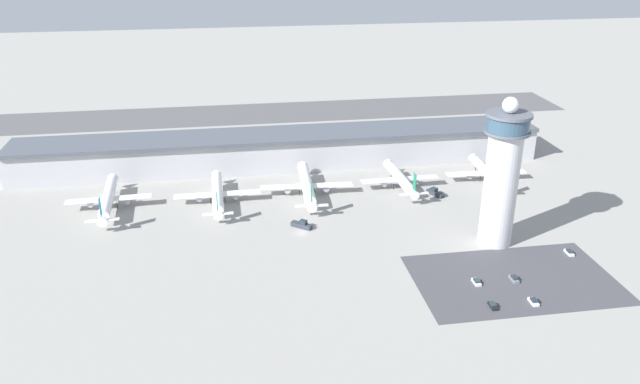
% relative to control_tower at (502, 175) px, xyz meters
% --- Properties ---
extents(ground_plane, '(1000.00, 1000.00, 0.00)m').
position_rel_control_tower_xyz_m(ground_plane, '(-66.81, 17.75, -25.77)').
color(ground_plane, gray).
extents(terminal_building, '(240.56, 25.00, 15.98)m').
position_rel_control_tower_xyz_m(terminal_building, '(-66.81, 87.75, -17.68)').
color(terminal_building, '#B2B2B7').
rests_on(terminal_building, ground).
extents(runway_strip, '(360.84, 44.00, 0.01)m').
position_rel_control_tower_xyz_m(runway_strip, '(-66.81, 177.38, -25.77)').
color(runway_strip, '#515154').
rests_on(runway_strip, ground).
extents(control_tower, '(15.25, 15.25, 52.89)m').
position_rel_control_tower_xyz_m(control_tower, '(0.00, 0.00, 0.00)').
color(control_tower, silver).
rests_on(control_tower, ground).
extents(parking_lot_surface, '(64.00, 40.00, 0.01)m').
position_rel_control_tower_xyz_m(parking_lot_surface, '(-3.92, -25.08, -25.77)').
color(parking_lot_surface, '#424247').
rests_on(parking_lot_surface, ground).
extents(airplane_gate_alpha, '(33.17, 44.12, 13.92)m').
position_rel_control_tower_xyz_m(airplane_gate_alpha, '(-139.49, 50.09, -21.06)').
color(airplane_gate_alpha, white).
rests_on(airplane_gate_alpha, ground).
extents(airplane_gate_bravo, '(34.68, 42.21, 13.03)m').
position_rel_control_tower_xyz_m(airplane_gate_bravo, '(-96.89, 49.18, -21.50)').
color(airplane_gate_bravo, white).
rests_on(airplane_gate_bravo, ground).
extents(airplane_gate_charlie, '(38.63, 45.18, 14.28)m').
position_rel_control_tower_xyz_m(airplane_gate_charlie, '(-60.03, 51.62, -21.28)').
color(airplane_gate_charlie, white).
rests_on(airplane_gate_charlie, ground).
extents(airplane_gate_delta, '(33.74, 37.34, 13.66)m').
position_rel_control_tower_xyz_m(airplane_gate_delta, '(-19.68, 52.41, -21.15)').
color(airplane_gate_delta, silver).
rests_on(airplane_gate_delta, ground).
extents(airplane_gate_echo, '(35.69, 37.29, 12.63)m').
position_rel_control_tower_xyz_m(airplane_gate_echo, '(20.00, 54.43, -21.50)').
color(airplane_gate_echo, white).
rests_on(airplane_gate_echo, ground).
extents(service_truck_catering, '(6.11, 8.44, 3.05)m').
position_rel_control_tower_xyz_m(service_truck_catering, '(-7.10, 43.39, -24.71)').
color(service_truck_catering, black).
rests_on(service_truck_catering, ground).
extents(service_truck_fuel, '(7.85, 6.91, 3.17)m').
position_rel_control_tower_xyz_m(service_truck_fuel, '(-66.10, 22.12, -24.66)').
color(service_truck_fuel, black).
rests_on(service_truck_fuel, ground).
extents(car_yellow_taxi, '(1.82, 4.32, 1.39)m').
position_rel_control_tower_xyz_m(car_yellow_taxi, '(-16.79, -25.46, -25.23)').
color(car_yellow_taxi, black).
rests_on(car_yellow_taxi, ground).
extents(car_black_suv, '(1.94, 4.30, 1.50)m').
position_rel_control_tower_xyz_m(car_black_suv, '(-4.20, -38.77, -25.19)').
color(car_black_suv, black).
rests_on(car_black_suv, ground).
extents(car_white_wagon, '(1.76, 4.46, 1.54)m').
position_rel_control_tower_xyz_m(car_white_wagon, '(-4.27, -25.65, -25.17)').
color(car_white_wagon, black).
rests_on(car_white_wagon, ground).
extents(car_green_van, '(1.78, 4.22, 1.36)m').
position_rel_control_tower_xyz_m(car_green_van, '(-17.12, -38.88, -25.25)').
color(car_green_van, black).
rests_on(car_green_van, ground).
extents(car_maroon_suv, '(1.89, 4.51, 1.43)m').
position_rel_control_tower_xyz_m(car_maroon_suv, '(22.11, -12.27, -25.22)').
color(car_maroon_suv, black).
rests_on(car_maroon_suv, ground).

